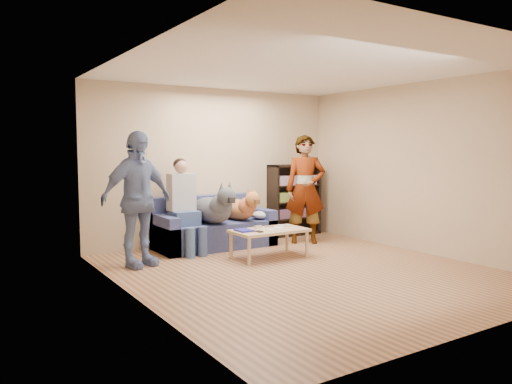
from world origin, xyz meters
TOP-DOWN VIEW (x-y plane):
  - ground at (0.00, 0.00)m, footprint 5.00×5.00m
  - ceiling at (0.00, 0.00)m, footprint 5.00×5.00m
  - wall_back at (0.00, 2.50)m, footprint 4.50×0.00m
  - wall_front at (0.00, -2.50)m, footprint 4.50×0.00m
  - wall_left at (-2.25, 0.00)m, footprint 0.00×5.00m
  - wall_right at (2.25, 0.00)m, footprint 0.00×5.00m
  - blanket at (0.56, 1.88)m, footprint 0.38×0.32m
  - person_standing_right at (1.23, 1.58)m, footprint 0.79×0.73m
  - person_standing_left at (-1.74, 1.45)m, footprint 1.16×0.74m
  - held_controller at (1.03, 1.38)m, footprint 0.07×0.13m
  - notebook_blue at (-0.34, 0.99)m, footprint 0.20×0.26m
  - papers at (0.11, 0.84)m, footprint 0.26×0.20m
  - magazine at (0.14, 0.86)m, footprint 0.22×0.17m
  - camera_silver at (-0.06, 1.06)m, footprint 0.11×0.06m
  - controller_a at (0.34, 1.04)m, footprint 0.04×0.13m
  - controller_b at (0.42, 0.96)m, footprint 0.09×0.06m
  - headphone_cup_a at (0.26, 0.92)m, footprint 0.07×0.07m
  - headphone_cup_b at (0.26, 1.00)m, footprint 0.07×0.07m
  - pen_orange at (0.04, 0.78)m, footprint 0.13×0.06m
  - pen_black at (0.18, 1.12)m, footprint 0.13×0.08m
  - wallet at (-0.19, 0.82)m, footprint 0.07×0.12m
  - sofa at (-0.25, 2.10)m, footprint 1.90×0.85m
  - person_seated at (-0.82, 1.97)m, footprint 0.40×0.73m
  - dog_gray at (-0.36, 1.85)m, footprint 0.47×1.28m
  - dog_tan at (0.18, 1.95)m, footprint 0.39×1.15m
  - coffee_table at (0.06, 0.94)m, footprint 1.10×0.60m
  - bookshelf at (1.55, 2.33)m, footprint 1.00×0.34m

SIDE VIEW (x-z plane):
  - ground at x=0.00m, z-range 0.00..0.00m
  - sofa at x=-0.25m, z-range -0.13..0.69m
  - coffee_table at x=0.06m, z-range 0.16..0.58m
  - pen_orange at x=0.04m, z-range 0.42..0.43m
  - pen_black at x=0.18m, z-range 0.42..0.43m
  - papers at x=0.11m, z-range 0.42..0.43m
  - wallet at x=-0.19m, z-range 0.42..0.43m
  - headphone_cup_a at x=0.26m, z-range 0.42..0.44m
  - headphone_cup_b at x=0.26m, z-range 0.42..0.44m
  - notebook_blue at x=-0.34m, z-range 0.42..0.45m
  - controller_a at x=0.34m, z-range 0.42..0.45m
  - controller_b at x=0.42m, z-range 0.42..0.45m
  - magazine at x=0.14m, z-range 0.43..0.45m
  - camera_silver at x=-0.06m, z-range 0.42..0.47m
  - blanket at x=0.56m, z-range 0.43..0.56m
  - dog_tan at x=0.18m, z-range 0.34..0.90m
  - dog_gray at x=-0.36m, z-range 0.33..1.01m
  - bookshelf at x=1.55m, z-range 0.03..1.33m
  - person_seated at x=-0.82m, z-range 0.04..1.51m
  - person_standing_right at x=1.23m, z-range 0.00..1.82m
  - person_standing_left at x=-1.74m, z-range 0.00..1.83m
  - held_controller at x=1.03m, z-range 1.06..1.09m
  - wall_back at x=0.00m, z-range -0.95..3.55m
  - wall_front at x=0.00m, z-range -0.95..3.55m
  - wall_left at x=-2.25m, z-range -1.20..3.80m
  - wall_right at x=2.25m, z-range -1.20..3.80m
  - ceiling at x=0.00m, z-range 2.60..2.60m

